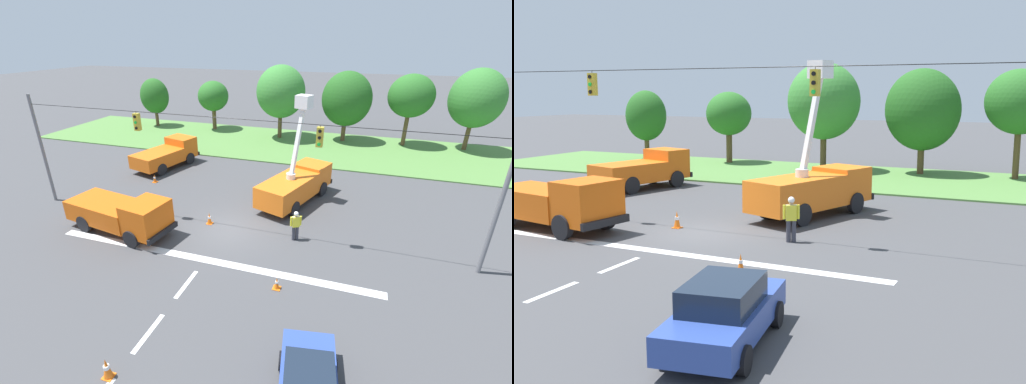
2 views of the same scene
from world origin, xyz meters
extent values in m
plane|color=#424244|center=(0.00, 0.00, 0.00)|extent=(200.00, 200.00, 0.00)
cube|color=#517F3D|center=(0.00, 18.00, 0.05)|extent=(56.00, 12.00, 0.10)
cube|color=silver|center=(0.00, -3.17, 0.00)|extent=(17.60, 0.50, 0.01)
cube|color=silver|center=(0.00, -5.17, 0.00)|extent=(0.20, 2.00, 0.01)
cube|color=silver|center=(0.00, -8.17, 0.00)|extent=(0.20, 2.00, 0.01)
cylinder|color=black|center=(0.00, 0.00, 6.60)|extent=(26.00, 0.03, 0.03)
cylinder|color=black|center=(-5.34, 0.00, 6.55)|extent=(0.02, 0.02, 0.10)
cube|color=gold|center=(-5.34, 0.00, 6.02)|extent=(0.32, 0.28, 0.96)
cylinder|color=black|center=(-5.34, -0.16, 6.34)|extent=(0.16, 0.05, 0.16)
cylinder|color=green|center=(-5.34, -0.16, 6.02)|extent=(0.16, 0.05, 0.16)
cylinder|color=black|center=(-5.34, -0.16, 5.70)|extent=(0.16, 0.05, 0.16)
cylinder|color=black|center=(4.91, 0.00, 6.55)|extent=(0.02, 0.02, 0.10)
cube|color=gold|center=(4.91, 0.00, 6.02)|extent=(0.32, 0.28, 0.96)
cylinder|color=black|center=(4.91, -0.16, 6.34)|extent=(0.16, 0.05, 0.16)
cylinder|color=black|center=(4.91, -0.16, 6.02)|extent=(0.16, 0.05, 0.16)
cylinder|color=green|center=(4.91, -0.16, 5.70)|extent=(0.16, 0.05, 0.16)
cylinder|color=brown|center=(-18.17, 20.89, 1.12)|extent=(0.40, 0.40, 2.23)
ellipsoid|color=#235B1E|center=(-18.17, 20.89, 3.75)|extent=(3.56, 3.03, 4.19)
cylinder|color=brown|center=(-10.65, 21.67, 1.25)|extent=(0.47, 0.47, 2.50)
ellipsoid|color=#286623|center=(-10.65, 21.67, 4.00)|extent=(3.55, 3.86, 3.45)
cylinder|color=brown|center=(-2.12, 20.29, 1.43)|extent=(0.44, 0.44, 2.86)
ellipsoid|color=#387F33|center=(-2.12, 20.29, 5.06)|extent=(5.18, 5.43, 5.47)
cylinder|color=brown|center=(4.70, 21.19, 1.17)|extent=(0.45, 0.45, 2.33)
ellipsoid|color=#235B1E|center=(4.70, 21.19, 4.51)|extent=(5.11, 4.52, 5.57)
cylinder|color=brown|center=(10.80, 21.36, 1.61)|extent=(0.41, 0.41, 3.22)
ellipsoid|color=#286623|center=(10.80, 21.36, 5.08)|extent=(4.38, 3.88, 4.19)
cube|color=orange|center=(2.58, 3.99, 1.21)|extent=(3.63, 5.09, 1.41)
cube|color=orange|center=(3.66, 7.11, 1.31)|extent=(2.69, 2.57, 1.62)
cube|color=#1E2838|center=(3.88, 7.76, 1.59)|extent=(1.84, 0.72, 0.73)
cube|color=black|center=(4.00, 8.12, 0.65)|extent=(2.18, 0.88, 0.30)
cylinder|color=black|center=(2.59, 7.20, 0.50)|extent=(0.59, 1.04, 1.00)
cylinder|color=black|center=(4.55, 6.52, 0.50)|extent=(0.59, 1.04, 1.00)
cylinder|color=black|center=(1.34, 3.55, 0.50)|extent=(0.59, 1.04, 1.00)
cylinder|color=black|center=(3.30, 2.88, 0.50)|extent=(0.59, 1.04, 1.00)
cylinder|color=silver|center=(2.69, 4.31, 2.09)|extent=(0.60, 0.60, 0.36)
cube|color=white|center=(2.89, 4.88, 4.18)|extent=(0.69, 1.44, 4.60)
cube|color=white|center=(3.08, 5.45, 6.70)|extent=(1.11, 1.05, 0.80)
cube|color=#D6560F|center=(-6.97, -1.82, 1.07)|extent=(4.72, 2.98, 1.15)
cube|color=#D6560F|center=(-3.85, -2.30, 1.37)|extent=(2.21, 2.50, 1.73)
cube|color=#1E2838|center=(-3.20, -2.40, 1.67)|extent=(0.40, 1.97, 0.78)
cube|color=black|center=(-2.84, -2.45, 0.65)|extent=(0.51, 2.33, 0.30)
cylinder|color=black|center=(-3.94, -1.20, 0.50)|extent=(1.03, 0.43, 1.00)
cylinder|color=black|center=(-4.26, -3.32, 0.50)|extent=(1.03, 0.43, 1.00)
cylinder|color=black|center=(-7.58, -0.64, 0.50)|extent=(1.03, 0.43, 1.00)
cube|color=orange|center=(-9.42, 7.36, 1.05)|extent=(3.42, 4.49, 1.10)
cube|color=orange|center=(-8.68, 10.11, 1.37)|extent=(2.73, 2.27, 1.74)
cube|color=#1E2838|center=(-8.52, 10.69, 1.67)|extent=(2.05, 0.64, 0.78)
cube|color=black|center=(-8.43, 11.01, 0.65)|extent=(2.43, 0.80, 0.30)
cylinder|color=black|center=(-9.83, 10.18, 0.50)|extent=(0.53, 1.04, 1.00)
cylinder|color=black|center=(-7.64, 9.59, 0.50)|extent=(0.53, 1.04, 1.00)
cylinder|color=black|center=(-10.70, 6.97, 0.50)|extent=(0.53, 1.04, 1.00)
cylinder|color=black|center=(-8.50, 6.38, 0.50)|extent=(0.53, 1.04, 1.00)
cube|color=#2D4799|center=(6.32, -9.21, 0.64)|extent=(2.47, 4.54, 0.64)
cube|color=#192333|center=(6.34, -9.36, 1.26)|extent=(1.83, 2.29, 0.60)
cylinder|color=black|center=(5.24, -8.04, 0.32)|extent=(0.31, 0.66, 0.64)
cylinder|color=black|center=(6.94, -7.75, 0.32)|extent=(0.31, 0.66, 0.64)
cylinder|color=black|center=(5.70, -10.67, 0.32)|extent=(0.31, 0.66, 0.64)
cylinder|color=black|center=(7.40, -10.38, 0.32)|extent=(0.31, 0.66, 0.64)
cylinder|color=#383842|center=(4.04, 0.17, 0.42)|extent=(0.18, 0.18, 0.85)
cylinder|color=#383842|center=(3.87, 0.08, 0.42)|extent=(0.18, 0.18, 0.85)
cube|color=yellow|center=(3.96, 0.13, 1.15)|extent=(0.47, 0.40, 0.60)
cube|color=silver|center=(3.96, 0.13, 1.15)|extent=(0.41, 0.27, 0.62)
cylinder|color=yellow|center=(4.19, 0.26, 1.18)|extent=(0.11, 0.11, 0.55)
cylinder|color=yellow|center=(3.72, -0.01, 1.18)|extent=(0.11, 0.11, 0.55)
sphere|color=tan|center=(3.96, 0.13, 1.58)|extent=(0.22, 0.22, 0.22)
sphere|color=white|center=(3.96, 0.13, 1.64)|extent=(0.26, 0.26, 0.26)
cube|color=orange|center=(-8.21, 4.91, 0.01)|extent=(0.36, 0.36, 0.03)
cone|color=orange|center=(-8.21, 4.91, 0.34)|extent=(0.25, 0.25, 0.63)
cylinder|color=white|center=(-8.21, 4.91, 0.37)|extent=(0.16, 0.16, 0.11)
cube|color=orange|center=(4.03, -4.15, 0.01)|extent=(0.36, 0.36, 0.03)
cone|color=orange|center=(4.03, -4.15, 0.32)|extent=(0.23, 0.23, 0.58)
cylinder|color=white|center=(4.03, -4.15, 0.35)|extent=(0.14, 0.14, 0.10)
cube|color=orange|center=(-1.37, 0.30, 0.01)|extent=(0.36, 0.36, 0.03)
cone|color=orange|center=(-1.37, 0.30, 0.38)|extent=(0.28, 0.28, 0.71)
cylinder|color=white|center=(-1.37, 0.30, 0.42)|extent=(0.17, 0.17, 0.13)
camera|label=1|loc=(6.94, -16.12, 10.39)|focal=24.00mm
camera|label=2|loc=(12.71, -20.47, 5.69)|focal=42.00mm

